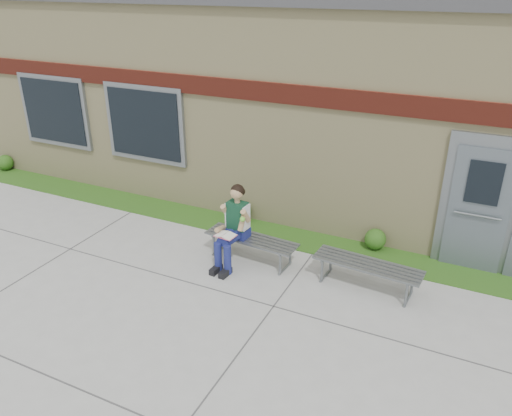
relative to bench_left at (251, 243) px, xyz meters
The scene contains 9 objects.
ground 1.62m from the bench_left, 93.73° to the right, with size 80.00×80.00×0.00m, color #9E9E99.
grass_strip 1.07m from the bench_left, 95.82° to the left, with size 16.00×0.80×0.02m, color #265215.
school_building 4.75m from the bench_left, 91.36° to the left, with size 16.20×6.22×4.20m.
bench_left is the anchor object (origin of this frame).
bench_right 2.00m from the bench_left, ahead, with size 1.71×0.59×0.44m.
girl 0.49m from the bench_left, 137.30° to the right, with size 0.51×0.88×1.38m.
shrub_west 7.62m from the bench_left, behind, with size 0.39×0.39×0.39m, color #265215.
shrub_mid 1.52m from the bench_left, 123.41° to the left, with size 0.39×0.39×0.39m, color #265215.
shrub_east 2.24m from the bench_left, 34.49° to the left, with size 0.38×0.38×0.38m, color #265215.
Camera 1 is at (3.40, -5.12, 4.45)m, focal length 35.00 mm.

